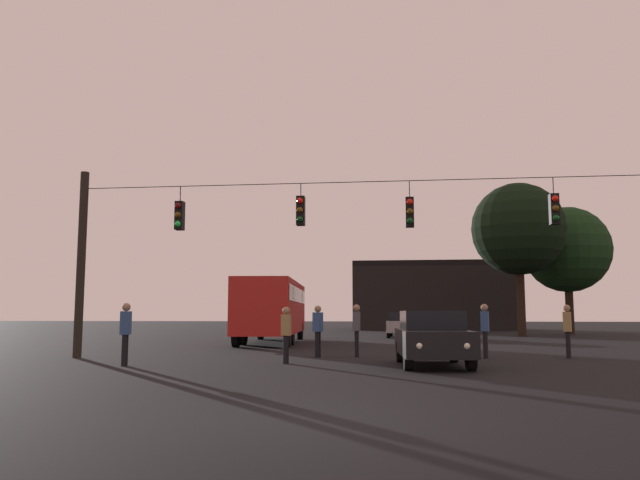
# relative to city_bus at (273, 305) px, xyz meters

# --- Properties ---
(ground_plane) EXTENTS (168.00, 168.00, 0.00)m
(ground_plane) POSITION_rel_city_bus_xyz_m (4.98, 2.27, -1.87)
(ground_plane) COLOR black
(ground_plane) RESTS_ON ground
(overhead_signal_span) EXTENTS (18.91, 0.44, 6.22)m
(overhead_signal_span) POSITION_rel_city_bus_xyz_m (4.96, -11.22, 1.73)
(overhead_signal_span) COLOR black
(overhead_signal_span) RESTS_ON ground
(city_bus) EXTENTS (3.38, 11.17, 3.00)m
(city_bus) POSITION_rel_city_bus_xyz_m (0.00, 0.00, 0.00)
(city_bus) COLOR #B21E19
(city_bus) RESTS_ON ground
(car_near_right) EXTENTS (2.07, 4.42, 1.52)m
(car_near_right) POSITION_rel_city_bus_xyz_m (7.08, -13.13, -1.07)
(car_near_right) COLOR black
(car_near_right) RESTS_ON ground
(car_far_left) EXTENTS (1.96, 4.39, 1.52)m
(car_far_left) POSITION_rel_city_bus_xyz_m (6.53, 8.08, -1.07)
(car_far_left) COLOR #99999E
(car_far_left) RESTS_ON ground
(pedestrian_crossing_left) EXTENTS (0.25, 0.37, 1.75)m
(pedestrian_crossing_left) POSITION_rel_city_bus_xyz_m (4.77, -9.68, -0.87)
(pedestrian_crossing_left) COLOR black
(pedestrian_crossing_left) RESTS_ON ground
(pedestrian_crossing_center) EXTENTS (0.33, 0.41, 1.71)m
(pedestrian_crossing_center) POSITION_rel_city_bus_xyz_m (3.50, -10.09, -0.89)
(pedestrian_crossing_center) COLOR black
(pedestrian_crossing_center) RESTS_ON ground
(pedestrian_crossing_right) EXTENTS (0.25, 0.36, 1.64)m
(pedestrian_crossing_right) POSITION_rel_city_bus_xyz_m (2.89, -12.76, -0.94)
(pedestrian_crossing_right) COLOR black
(pedestrian_crossing_right) RESTS_ON ground
(pedestrian_near_bus) EXTENTS (0.34, 0.42, 1.74)m
(pedestrian_near_bus) POSITION_rel_city_bus_xyz_m (11.67, -9.49, -0.88)
(pedestrian_near_bus) COLOR black
(pedestrian_near_bus) RESTS_ON ground
(pedestrian_trailing) EXTENTS (0.32, 0.41, 1.76)m
(pedestrian_trailing) POSITION_rel_city_bus_xyz_m (8.98, -9.85, -0.86)
(pedestrian_trailing) COLOR black
(pedestrian_trailing) RESTS_ON ground
(pedestrian_far_side) EXTENTS (0.30, 0.39, 1.74)m
(pedestrian_far_side) POSITION_rel_city_bus_xyz_m (-1.43, -14.08, -0.87)
(pedestrian_far_side) COLOR black
(pedestrian_far_side) RESTS_ON ground
(corner_building) EXTENTS (14.28, 8.10, 6.04)m
(corner_building) POSITION_rel_city_bus_xyz_m (9.58, 27.50, 1.16)
(corner_building) COLOR black
(corner_building) RESTS_ON ground
(tree_left_silhouette) EXTENTS (6.07, 6.07, 10.01)m
(tree_left_silhouette) POSITION_rel_city_bus_xyz_m (14.20, 11.04, 5.08)
(tree_left_silhouette) COLOR black
(tree_left_silhouette) RESTS_ON ground
(tree_behind_building) EXTENTS (6.07, 6.07, 9.01)m
(tree_behind_building) POSITION_rel_city_bus_xyz_m (18.30, 15.09, 4.09)
(tree_behind_building) COLOR black
(tree_behind_building) RESTS_ON ground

